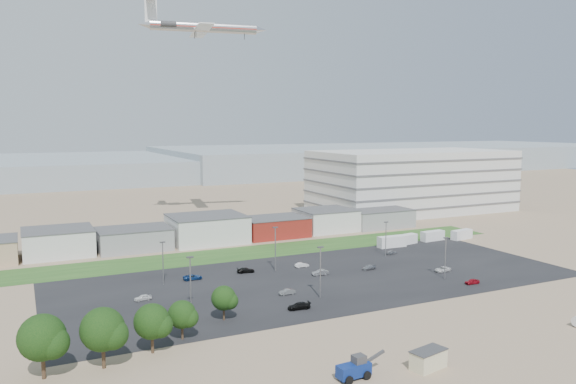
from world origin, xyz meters
TOP-DOWN VIEW (x-y plane):
  - ground at (0.00, 0.00)m, footprint 700.00×700.00m
  - parking_lot at (5.00, 20.00)m, footprint 120.00×50.00m
  - grass_strip at (0.00, 52.00)m, footprint 160.00×16.00m
  - hills_backdrop at (40.00, 315.00)m, footprint 700.00×200.00m
  - building_row at (-17.00, 71.00)m, footprint 170.00×20.00m
  - parking_garage at (90.00, 95.00)m, footprint 80.00×40.00m
  - portable_shed at (-4.12, -29.46)m, footprint 6.12×4.03m
  - telehandler at (-15.79, -27.67)m, footprint 8.06×3.18m
  - box_trailer_a at (40.39, 40.58)m, footprint 8.64×2.91m
  - box_trailer_b at (46.75, 42.13)m, footprint 7.97×3.86m
  - box_trailer_c at (57.34, 42.80)m, footprint 8.05×3.00m
  - box_trailer_d at (67.02, 40.62)m, footprint 8.06×3.75m
  - tree_far_left at (-54.88, -8.79)m, footprint 7.01×7.01m
  - tree_left at (-46.82, -8.86)m, footprint 6.88×6.88m
  - tree_mid at (-39.21, -6.39)m, footprint 5.96×5.96m
  - tree_right at (-33.53, -2.92)m, footprint 5.00×5.00m
  - tree_near at (-24.24, 2.96)m, footprint 4.83×4.83m
  - lightpole_front_l at (-28.45, 9.77)m, footprint 1.27×0.53m
  - lightpole_front_m at (-1.99, 6.99)m, footprint 1.26×0.53m
  - lightpole_front_r at (30.99, 7.17)m, footprint 1.15×0.48m
  - lightpole_back_l at (-28.79, 30.72)m, footprint 1.14×0.48m
  - lightpole_back_m at (-1.40, 30.65)m, footprint 1.28×0.53m
  - lightpole_back_r at (31.92, 31.73)m, footprint 1.12×0.47m
  - airliner at (3.07, 99.53)m, footprint 48.86×37.36m
  - parked_car_0 at (34.92, 12.39)m, footprint 4.43×2.39m
  - parked_car_2 at (33.58, 1.12)m, footprint 3.50×1.55m
  - parked_car_3 at (-9.16, 2.47)m, footprint 4.68×2.31m
  - parked_car_4 at (-7.17, 12.01)m, footprint 3.56×1.26m
  - parked_car_5 at (-35.24, 21.12)m, footprint 3.61×1.83m
  - parked_car_6 at (-8.54, 32.18)m, footprint 4.43×2.25m
  - parked_car_7 at (6.54, 22.36)m, footprint 4.08×1.73m
  - parked_car_8 at (34.78, 32.95)m, footprint 3.31×1.64m
  - parked_car_9 at (-21.82, 31.71)m, footprint 4.40×2.05m
  - parked_car_11 at (6.06, 31.06)m, footprint 3.54×1.35m
  - parked_car_12 at (19.80, 21.70)m, footprint 4.02×2.07m

SIDE VIEW (x-z plane):
  - ground at x=0.00m, z-range 0.00..0.00m
  - parking_lot at x=5.00m, z-range 0.00..0.01m
  - grass_strip at x=0.00m, z-range 0.00..0.02m
  - parked_car_8 at x=34.78m, z-range 0.00..1.09m
  - parked_car_12 at x=19.80m, z-range 0.00..1.12m
  - parked_car_11 at x=6.06m, z-range 0.00..1.15m
  - parked_car_4 at x=-7.17m, z-range 0.00..1.17m
  - parked_car_2 at x=33.58m, z-range 0.00..1.17m
  - parked_car_0 at x=34.92m, z-range 0.00..1.18m
  - parked_car_5 at x=-35.24m, z-range 0.00..1.18m
  - parked_car_9 at x=-21.82m, z-range 0.00..1.22m
  - parked_car_6 at x=-8.54m, z-range 0.00..1.23m
  - parked_car_3 at x=-9.16m, z-range 0.00..1.31m
  - parked_car_7 at x=6.54m, z-range 0.00..1.31m
  - portable_shed at x=-4.12m, z-range 0.00..2.84m
  - box_trailer_b at x=46.75m, z-range 0.00..2.87m
  - box_trailer_d at x=67.02m, z-range 0.00..2.91m
  - box_trailer_c at x=57.34m, z-range 0.00..2.96m
  - box_trailer_a at x=40.39m, z-range 0.00..3.21m
  - telehandler at x=-15.79m, z-range 0.00..3.29m
  - tree_near at x=-24.24m, z-range 0.00..7.24m
  - tree_right at x=-33.53m, z-range 0.00..7.51m
  - building_row at x=-17.00m, z-range 0.00..8.00m
  - tree_mid at x=-39.21m, z-range 0.00..8.93m
  - hills_backdrop at x=40.00m, z-range 0.00..9.00m
  - lightpole_back_r at x=31.92m, z-range 0.00..9.50m
  - lightpole_back_l at x=-28.79m, z-range 0.00..9.71m
  - lightpole_front_r at x=30.99m, z-range 0.00..9.77m
  - tree_left at x=-46.82m, z-range 0.00..10.32m
  - tree_far_left at x=-54.88m, z-range 0.00..10.52m
  - lightpole_front_m at x=-1.99m, z-range 0.00..10.74m
  - lightpole_front_l at x=-28.45m, z-range 0.00..10.79m
  - lightpole_back_m at x=-1.40m, z-range 0.00..10.87m
  - parking_garage at x=90.00m, z-range 0.00..25.00m
  - airliner at x=3.07m, z-range 62.27..75.37m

